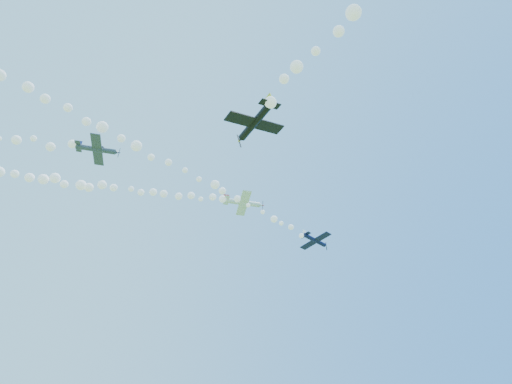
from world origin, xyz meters
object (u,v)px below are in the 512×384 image
plane_white (243,203)px  plane_grey (97,149)px  plane_navy (315,240)px  plane_black (255,122)px

plane_white → plane_grey: 32.47m
plane_navy → plane_black: 37.97m
plane_grey → plane_black: size_ratio=0.90×
plane_white → plane_black: size_ratio=1.20×
plane_white → plane_black: bearing=-97.3°
plane_white → plane_grey: bearing=-139.5°
plane_black → plane_white: bearing=-29.5°
plane_navy → plane_grey: size_ratio=1.07×
plane_black → plane_grey: bearing=32.2°
plane_navy → plane_grey: (-41.05, -5.89, -2.33)m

